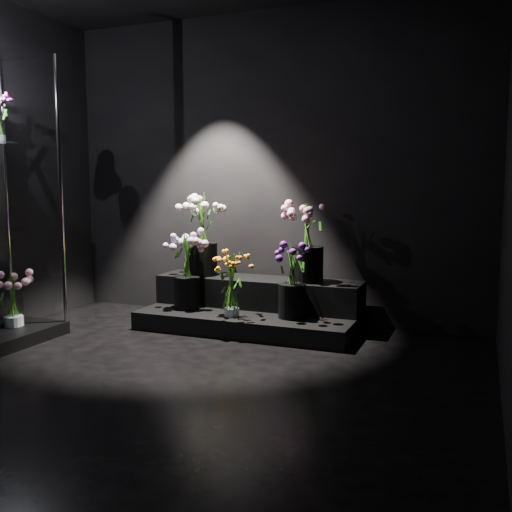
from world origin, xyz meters
The scene contains 9 objects.
floor centered at (0.00, 0.00, 0.00)m, with size 4.00×4.00×0.00m, color black.
wall_back centered at (0.00, 2.00, 1.40)m, with size 4.00×4.00×0.00m, color black.
display_riser centered at (0.00, 1.63, 0.17)m, with size 1.87×0.83×0.42m.
bouquet_orange_bells centered at (-0.06, 1.29, 0.44)m, with size 0.28×0.28×0.55m.
bouquet_lilac centered at (-0.55, 1.43, 0.55)m, with size 0.37×0.37×0.68m.
bouquet_purple centered at (0.42, 1.43, 0.51)m, with size 0.39×0.39×0.63m.
bouquet_cream_roses centered at (-0.54, 1.71, 0.83)m, with size 0.44×0.44×0.76m.
bouquet_pink_roses centered at (0.47, 1.72, 0.80)m, with size 0.42×0.42×0.67m.
bouquet_case_base_pink centered at (-1.65, 0.52, 0.33)m, with size 0.41×0.41×0.44m.
Camera 1 is at (1.84, -2.96, 1.25)m, focal length 40.00 mm.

